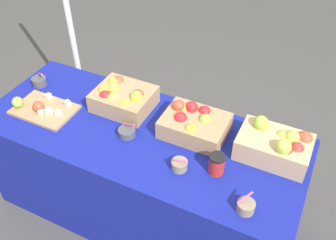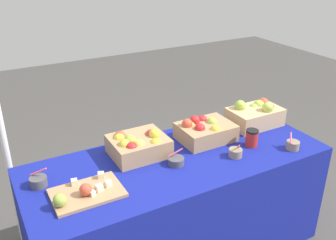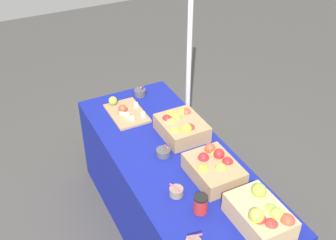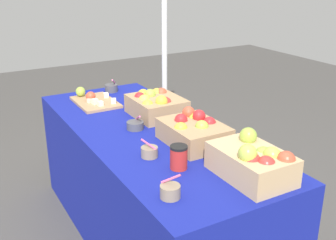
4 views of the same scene
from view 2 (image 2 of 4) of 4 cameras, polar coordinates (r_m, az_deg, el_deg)
table at (r=2.57m, az=1.43°, el=-12.86°), size 1.90×0.76×0.74m
apple_crate_left at (r=2.83m, az=13.15°, el=0.83°), size 0.37×0.25×0.19m
apple_crate_middle at (r=2.56m, az=5.57°, el=-1.59°), size 0.36×0.27×0.16m
apple_crate_right at (r=2.36m, az=-4.54°, el=-3.77°), size 0.35×0.29×0.16m
cutting_board_front at (r=2.06m, az=-12.54°, el=-10.68°), size 0.37×0.25×0.09m
sample_bowl_near at (r=2.57m, az=18.32°, el=-3.61°), size 0.09×0.09×0.10m
sample_bowl_mid at (r=2.21m, az=-18.99°, el=-8.79°), size 0.10×0.09×0.11m
sample_bowl_far at (r=2.28m, az=1.23°, el=-6.21°), size 0.10×0.10×0.10m
sample_bowl_extra at (r=2.40m, az=10.17°, el=-4.88°), size 0.08×0.09×0.10m
coffee_cup at (r=2.53m, az=12.53°, el=-2.66°), size 0.08×0.08×0.11m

